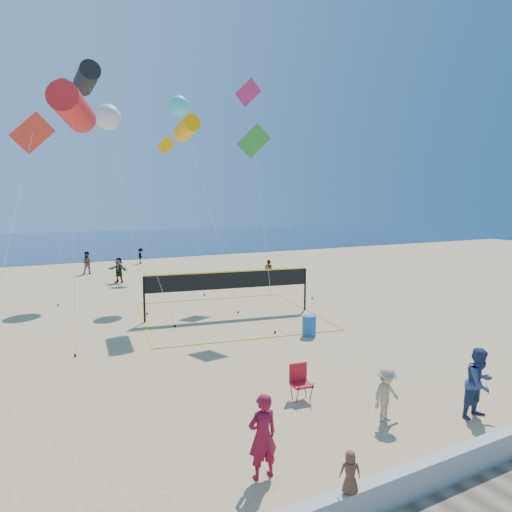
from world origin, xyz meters
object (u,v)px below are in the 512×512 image
trash_barrel (309,326)px  volleyball_net (229,285)px  woman (263,436)px  camp_chair (300,379)px

trash_barrel → volleyball_net: 5.15m
woman → camp_chair: woman is taller
camp_chair → volleyball_net: volleyball_net is taller
woman → trash_barrel: (6.71, 7.99, -0.47)m
woman → trash_barrel: bearing=-130.5°
trash_barrel → woman: bearing=-130.0°
camp_chair → volleyball_net: 10.22m
camp_chair → volleyball_net: bearing=84.1°
woman → volleyball_net: bearing=-112.4°
trash_barrel → volleyball_net: size_ratio=0.09×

